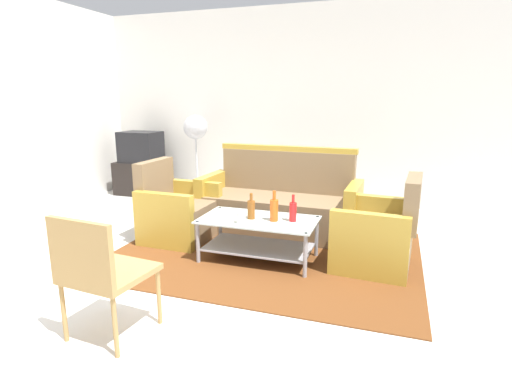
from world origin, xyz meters
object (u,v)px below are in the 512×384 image
Objects in this scene: bottle_red at (293,211)px; bottle_brown at (251,209)px; armchair_left at (178,213)px; tv_stand at (143,178)px; wicker_chair at (99,268)px; cup at (241,218)px; couch at (280,205)px; coffee_table at (258,233)px; television at (141,147)px; bottle_orange at (274,210)px; pedestal_fan at (196,132)px; armchair_right at (377,236)px.

bottle_brown is at bearing -173.14° from bottle_red.
armchair_left is 2.35m from tv_stand.
tv_stand is at bearing 125.65° from wicker_chair.
bottle_red is at bearing 80.49° from armchair_left.
armchair_left reaches higher than bottle_brown.
cup is 3.34m from tv_stand.
bottle_brown is at bearing 79.16° from wicker_chair.
couch reaches higher than coffee_table.
armchair_left is (-0.99, -0.60, -0.03)m from couch.
armchair_left is 1.04m from bottle_brown.
coffee_table is at bearing 10.86° from bottle_brown.
tv_stand is 4.18m from wicker_chair.
coffee_table is 3.35m from television.
pedestal_fan is (-1.84, 2.08, 0.49)m from bottle_orange.
bottle_brown is at bearing -52.14° from pedestal_fan.
coffee_table is (0.04, -0.90, -0.04)m from couch.
bottle_brown is 0.19× the size of pedestal_fan.
couch is 7.23× the size of bottle_red.
armchair_left is 1.08m from coffee_table.
pedestal_fan reaches higher than bottle_orange.
coffee_table is 2.77m from pedestal_fan.
pedestal_fan reaches higher than coffee_table.
armchair_right is at bearing 89.14° from armchair_left.
wicker_chair is (-0.84, -1.62, -0.01)m from bottle_red.
couch is 0.93m from bottle_brown.
tv_stand is (-1.60, 1.72, -0.03)m from armchair_left.
armchair_left is at bearing 163.90° from coffee_table.
bottle_orange is 1.71m from wicker_chair.
wicker_chair reaches higher than cup.
cup is 0.16× the size of television.
wicker_chair is (2.11, -3.60, -0.27)m from television.
cup is 0.12× the size of tv_stand.
television is 0.98m from pedestal_fan.
armchair_right is 1.26m from cup.
couch is 6.36× the size of bottle_orange.
television is at bearing -177.13° from pedestal_fan.
wicker_chair is at bearing 142.38° from armchair_right.
pedestal_fan reaches higher than tv_stand.
couch is 0.96m from bottle_red.
armchair_left is 0.77× the size of coffee_table.
armchair_left is 1.40m from bottle_red.
bottle_red is at bearing 25.44° from cup.
television reaches higher than coffee_table.
bottle_brown is 3.28m from television.
bottle_red is 0.20× the size of pedestal_fan.
armchair_left is 8.50× the size of cup.
couch reaches higher than armchair_right.
bottle_red is 2.90m from pedestal_fan.
coffee_table is 0.24m from bottle_brown.
armchair_right is 4.13m from tv_stand.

